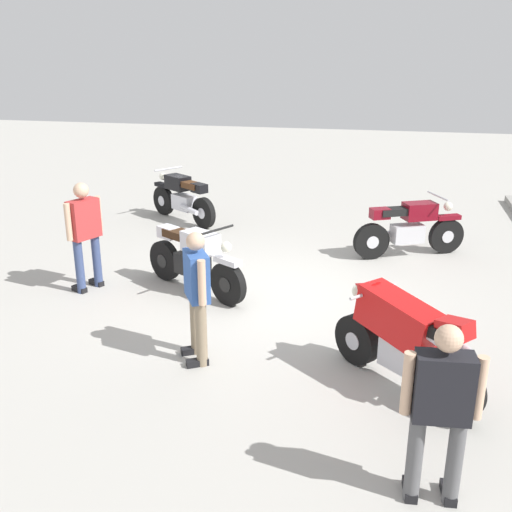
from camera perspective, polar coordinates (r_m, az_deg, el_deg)
The scene contains 8 objects.
ground_plane at distance 8.93m, azimuth 1.26°, elevation -3.79°, with size 40.00×40.00×0.00m, color #ADAAA3.
motorcycle_red_sportbike at distance 6.54m, azimuth 14.03°, elevation -7.70°, with size 1.45×1.58×1.14m.
motorcycle_maroon_cruiser at distance 10.80m, azimuth 14.61°, elevation 2.66°, with size 1.04×1.94×1.09m.
motorcycle_black_cruiser at distance 12.75m, azimuth -7.10°, elevation 5.63°, with size 1.28×1.79×1.09m.
motorcycle_silver_cruiser at distance 8.94m, azimuth -6.00°, elevation -0.26°, with size 1.17×1.86×1.09m.
person_in_black_shirt at distance 4.91m, azimuth 17.40°, elevation -13.73°, with size 0.34×0.63×1.59m.
person_in_red_shirt at distance 9.19m, azimuth -16.20°, elevation 2.42°, with size 0.63×0.45×1.67m.
person_in_blue_shirt at distance 6.83m, azimuth -5.73°, elevation -3.28°, with size 0.58×0.48×1.59m.
Camera 1 is at (8.05, 1.62, 3.50)m, focal length 41.41 mm.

